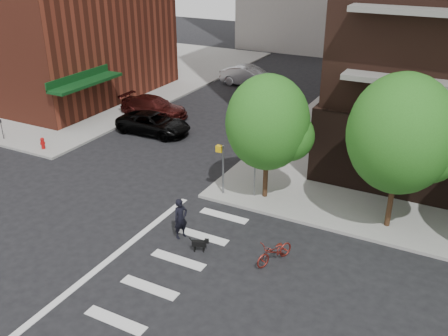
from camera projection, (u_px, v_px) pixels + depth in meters
ground at (88, 265)px, 19.99m from camera, size 120.00×120.00×0.00m
sidewalk_nw at (60, 70)px, 49.18m from camera, size 31.00×33.00×0.15m
crosswalk at (133, 281)px, 19.06m from camera, size 3.85×13.00×0.01m
tree_a at (268, 123)px, 23.42m from camera, size 4.00×4.00×5.90m
tree_b at (401, 134)px, 20.67m from camera, size 4.50×4.50×6.65m
pedestrian_signal at (230, 163)px, 24.59m from camera, size 2.18×0.67×2.60m
fire_hydrant at (43, 143)px, 30.46m from camera, size 0.24×0.24×0.73m
parking_meter at (2, 127)px, 31.77m from camera, size 0.10×0.08×1.32m
parked_car_black at (154, 123)px, 33.14m from camera, size 2.43×5.09×1.40m
parked_car_maroon at (154, 107)px, 36.23m from camera, size 2.13×5.15×1.49m
parked_car_silver at (250, 77)px, 43.61m from camera, size 2.27×5.41×1.74m
scooter at (275, 252)px, 20.00m from camera, size 1.33×2.00×0.99m
dog_walker at (181, 219)px, 21.52m from camera, size 0.79×0.66×1.85m
dog at (200, 243)px, 20.75m from camera, size 0.72×0.42×0.60m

